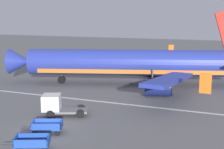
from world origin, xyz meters
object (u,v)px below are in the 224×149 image
object	(u,v)px
service_truck_beside_carts	(57,105)
baggage_cart_second_in_row	(47,126)
airplane	(141,63)
baggage_cart_nearest	(32,142)

from	to	relation	value
service_truck_beside_carts	baggage_cart_second_in_row	bearing A→B (deg)	-68.02
baggage_cart_second_in_row	service_truck_beside_carts	world-z (taller)	service_truck_beside_carts
airplane	service_truck_beside_carts	bearing A→B (deg)	-102.20
baggage_cart_nearest	baggage_cart_second_in_row	size ratio (longest dim) A/B	1.00
baggage_cart_nearest	service_truck_beside_carts	world-z (taller)	service_truck_beside_carts
airplane	baggage_cart_second_in_row	bearing A→B (deg)	-94.90
airplane	baggage_cart_nearest	xyz separation A→B (m)	(-0.94, -24.64, -2.45)
baggage_cart_nearest	service_truck_beside_carts	distance (m)	8.27
airplane	service_truck_beside_carts	world-z (taller)	airplane
airplane	baggage_cart_nearest	size ratio (longest dim) A/B	10.36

